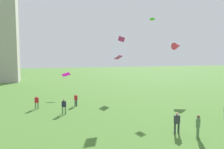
% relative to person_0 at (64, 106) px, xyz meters
% --- Properties ---
extents(person_0, '(0.50, 0.46, 1.69)m').
position_rel_person_0_xyz_m(person_0, '(0.00, 0.00, 0.00)').
color(person_0, '#51754C').
rests_on(person_0, ground_plane).
extents(person_1, '(0.55, 0.33, 1.79)m').
position_rel_person_0_xyz_m(person_1, '(8.57, -8.86, 0.06)').
color(person_1, '#2D3338').
rests_on(person_1, ground_plane).
extents(person_3, '(0.49, 0.44, 1.64)m').
position_rel_person_0_xyz_m(person_3, '(-3.04, 3.34, -0.03)').
color(person_3, '#51754C').
rests_on(person_3, ground_plane).
extents(person_4, '(0.40, 0.48, 1.61)m').
position_rel_person_0_xyz_m(person_4, '(1.77, 3.43, -0.05)').
color(person_4, '#1E2333').
rests_on(person_4, ground_plane).
extents(person_5, '(0.54, 0.53, 1.84)m').
position_rel_person_0_xyz_m(person_5, '(9.59, -10.18, 0.09)').
color(person_5, '#51754C').
rests_on(person_5, ground_plane).
extents(kite_flying_0, '(1.43, 1.04, 0.67)m').
position_rel_person_0_xyz_m(kite_flying_0, '(1.17, 10.76, 2.61)').
color(kite_flying_0, '#BF088E').
extents(kite_flying_1, '(0.97, 1.33, 0.73)m').
position_rel_person_0_xyz_m(kite_flying_1, '(7.50, 1.87, 7.72)').
color(kite_flying_1, '#CF2295').
extents(kite_flying_2, '(1.78, 1.83, 0.74)m').
position_rel_person_0_xyz_m(kite_flying_2, '(9.49, 8.72, 5.37)').
color(kite_flying_2, '#C4298C').
extents(kite_flying_3, '(2.10, 1.73, 1.36)m').
position_rel_person_0_xyz_m(kite_flying_3, '(19.57, 7.25, 7.30)').
color(kite_flying_3, '#ED364F').
extents(kite_flying_5, '(0.76, 0.94, 0.29)m').
position_rel_person_0_xyz_m(kite_flying_5, '(14.44, 6.73, 11.44)').
color(kite_flying_5, '#3AB908').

